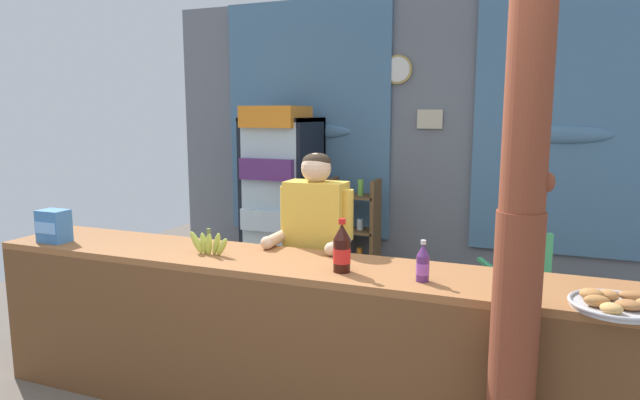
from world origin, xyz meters
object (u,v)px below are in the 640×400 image
object	(u,v)px
stall_counter	(310,332)
drink_fridge	(281,190)
bottle_shelf_rack	(354,234)
plastic_lawn_chair	(516,276)
shopkeeper	(316,240)
timber_post	(521,225)
banana_bunch	(209,244)
snack_box_biscuit	(54,226)
soda_bottle_cola	(342,249)
soda_bottle_grape_soda	(423,264)
pastry_tray	(615,303)

from	to	relation	value
stall_counter	drink_fridge	world-z (taller)	drink_fridge
drink_fridge	bottle_shelf_rack	world-z (taller)	drink_fridge
plastic_lawn_chair	shopkeeper	size ratio (longest dim) A/B	0.57
timber_post	bottle_shelf_rack	size ratio (longest dim) A/B	2.42
shopkeeper	banana_bunch	xyz separation A→B (m)	(-0.47, -0.50, 0.05)
shopkeeper	stall_counter	bearing A→B (deg)	-70.71
bottle_shelf_rack	snack_box_biscuit	distance (m)	2.74
timber_post	plastic_lawn_chair	xyz separation A→B (m)	(-0.05, 2.09, -0.81)
timber_post	snack_box_biscuit	size ratio (longest dim) A/B	13.04
timber_post	drink_fridge	xyz separation A→B (m)	(-2.29, 2.54, -0.31)
shopkeeper	snack_box_biscuit	bearing A→B (deg)	-158.87
stall_counter	bottle_shelf_rack	world-z (taller)	bottle_shelf_rack
soda_bottle_cola	soda_bottle_grape_soda	world-z (taller)	soda_bottle_cola
soda_bottle_cola	snack_box_biscuit	xyz separation A→B (m)	(-1.93, -0.06, -0.02)
bottle_shelf_rack	soda_bottle_grape_soda	bearing A→B (deg)	-64.42
soda_bottle_cola	soda_bottle_grape_soda	bearing A→B (deg)	-1.09
bottle_shelf_rack	banana_bunch	xyz separation A→B (m)	(-0.14, -2.30, 0.41)
pastry_tray	shopkeeper	bearing A→B (deg)	158.58
soda_bottle_grape_soda	pastry_tray	bearing A→B (deg)	-5.57
stall_counter	soda_bottle_cola	world-z (taller)	soda_bottle_cola
bottle_shelf_rack	soda_bottle_cola	distance (m)	2.50
stall_counter	drink_fridge	bearing A→B (deg)	119.03
bottle_shelf_rack	banana_bunch	distance (m)	2.34
drink_fridge	banana_bunch	xyz separation A→B (m)	(0.58, -2.18, -0.00)
stall_counter	soda_bottle_grape_soda	bearing A→B (deg)	1.99
timber_post	soda_bottle_grape_soda	size ratio (longest dim) A/B	13.10
soda_bottle_grape_soda	banana_bunch	bearing A→B (deg)	177.49
plastic_lawn_chair	banana_bunch	bearing A→B (deg)	-133.85
bottle_shelf_rack	pastry_tray	distance (m)	3.15
soda_bottle_cola	drink_fridge	bearing A→B (deg)	122.54
bottle_shelf_rack	stall_counter	bearing A→B (deg)	-77.29
shopkeeper	pastry_tray	world-z (taller)	shopkeeper
stall_counter	banana_bunch	world-z (taller)	banana_bunch
bottle_shelf_rack	snack_box_biscuit	bearing A→B (deg)	-117.06
shopkeeper	snack_box_biscuit	size ratio (longest dim) A/B	7.19
drink_fridge	bottle_shelf_rack	size ratio (longest dim) A/B	1.61
plastic_lawn_chair	soda_bottle_grape_soda	size ratio (longest dim) A/B	4.14
drink_fridge	banana_bunch	bearing A→B (deg)	-75.12
banana_bunch	pastry_tray	bearing A→B (deg)	-3.73
stall_counter	pastry_tray	size ratio (longest dim) A/B	11.14
stall_counter	timber_post	xyz separation A→B (m)	(1.04, -0.29, 0.72)
soda_bottle_cola	soda_bottle_grape_soda	distance (m)	0.42
plastic_lawn_chair	snack_box_biscuit	world-z (taller)	snack_box_biscuit
pastry_tray	banana_bunch	world-z (taller)	banana_bunch
plastic_lawn_chair	soda_bottle_cola	xyz separation A→B (m)	(-0.81, -1.77, 0.56)
plastic_lawn_chair	banana_bunch	distance (m)	2.44
soda_bottle_grape_soda	bottle_shelf_rack	bearing A→B (deg)	115.58
soda_bottle_cola	banana_bunch	bearing A→B (deg)	176.78
pastry_tray	drink_fridge	bearing A→B (deg)	139.14
bottle_shelf_rack	shopkeeper	bearing A→B (deg)	-79.47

